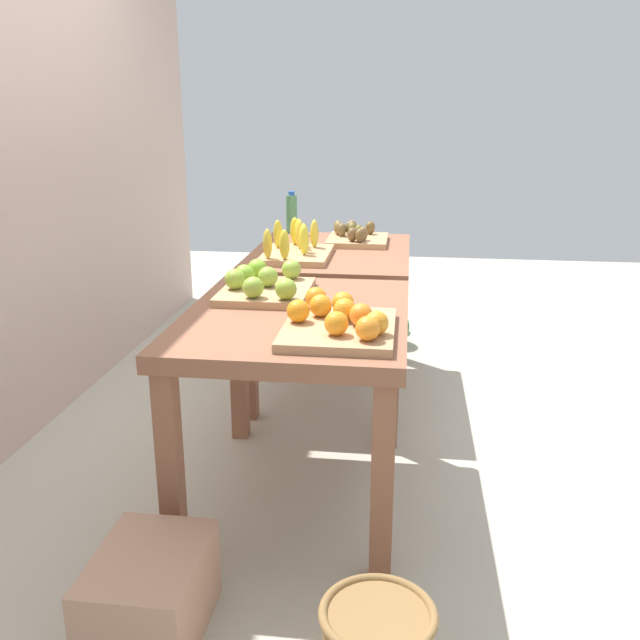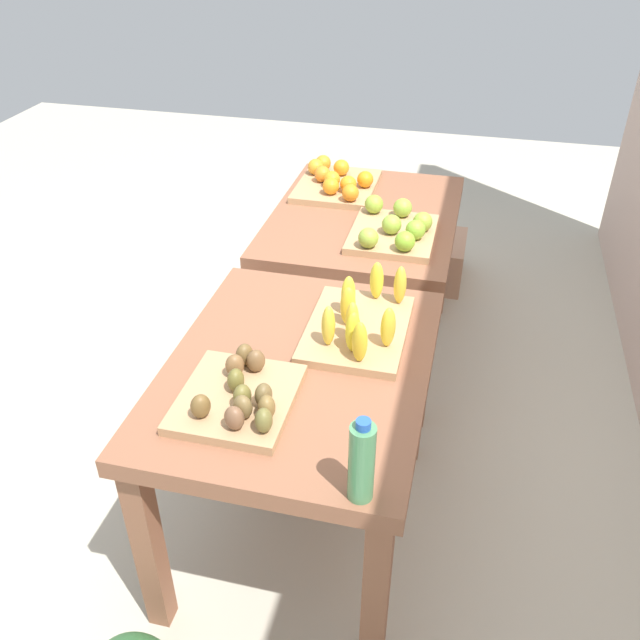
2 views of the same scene
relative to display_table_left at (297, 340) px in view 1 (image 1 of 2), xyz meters
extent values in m
plane|color=#B8B19D|center=(0.56, 0.00, -0.64)|extent=(8.00, 8.00, 0.00)
cube|color=#CCAC9D|center=(0.56, 1.35, 0.86)|extent=(4.40, 0.12, 3.00)
cube|color=brown|center=(0.00, 0.00, 0.08)|extent=(1.04, 0.80, 0.06)
cube|color=brown|center=(-0.46, -0.34, -0.29)|extent=(0.07, 0.07, 0.69)
cube|color=brown|center=(0.46, -0.34, -0.29)|extent=(0.07, 0.07, 0.69)
cube|color=brown|center=(-0.46, 0.34, -0.29)|extent=(0.07, 0.07, 0.69)
cube|color=brown|center=(0.46, 0.34, -0.29)|extent=(0.07, 0.07, 0.69)
cube|color=brown|center=(1.12, 0.00, 0.08)|extent=(1.04, 0.80, 0.06)
cube|color=brown|center=(0.66, -0.34, -0.29)|extent=(0.07, 0.07, 0.69)
cube|color=brown|center=(1.58, -0.34, -0.29)|extent=(0.07, 0.07, 0.69)
cube|color=brown|center=(0.66, 0.34, -0.29)|extent=(0.07, 0.07, 0.69)
cube|color=brown|center=(1.58, 0.34, -0.29)|extent=(0.07, 0.07, 0.69)
cube|color=tan|center=(-0.23, -0.18, 0.12)|extent=(0.44, 0.36, 0.03)
sphere|color=orange|center=(-0.18, -0.19, 0.18)|extent=(0.11, 0.11, 0.08)
sphere|color=orange|center=(-0.14, -0.11, 0.18)|extent=(0.11, 0.11, 0.08)
sphere|color=orange|center=(-0.05, -0.08, 0.18)|extent=(0.11, 0.11, 0.08)
sphere|color=orange|center=(-0.33, -0.18, 0.18)|extent=(0.10, 0.10, 0.08)
sphere|color=orange|center=(-0.23, -0.25, 0.18)|extent=(0.10, 0.10, 0.08)
sphere|color=orange|center=(-0.22, -0.04, 0.18)|extent=(0.10, 0.10, 0.08)
sphere|color=orange|center=(-0.31, -0.30, 0.18)|extent=(0.11, 0.11, 0.08)
sphere|color=orange|center=(-0.10, -0.18, 0.18)|extent=(0.11, 0.11, 0.08)
sphere|color=orange|center=(-0.37, -0.28, 0.18)|extent=(0.10, 0.10, 0.08)
cube|color=tan|center=(0.21, 0.15, 0.12)|extent=(0.40, 0.34, 0.03)
sphere|color=#8DB33A|center=(0.06, 0.17, 0.18)|extent=(0.10, 0.10, 0.08)
sphere|color=#8DB237|center=(0.05, 0.05, 0.18)|extent=(0.09, 0.09, 0.08)
sphere|color=#8DB13B|center=(0.23, 0.15, 0.18)|extent=(0.11, 0.11, 0.08)
sphere|color=#85B933|center=(0.26, 0.25, 0.18)|extent=(0.11, 0.11, 0.08)
sphere|color=#92B63C|center=(0.37, 0.08, 0.18)|extent=(0.11, 0.11, 0.08)
sphere|color=#8FB137|center=(0.18, 0.27, 0.18)|extent=(0.11, 0.11, 0.08)
sphere|color=#83BD2F|center=(0.36, 0.22, 0.18)|extent=(0.10, 0.10, 0.08)
cube|color=tan|center=(0.92, 0.14, 0.12)|extent=(0.44, 0.32, 0.03)
ellipsoid|color=yellow|center=(0.75, 0.26, 0.21)|extent=(0.06, 0.06, 0.14)
ellipsoid|color=yellow|center=(0.92, 0.11, 0.21)|extent=(0.05, 0.05, 0.14)
ellipsoid|color=yellow|center=(0.85, 0.10, 0.21)|extent=(0.07, 0.06, 0.14)
ellipsoid|color=yellow|center=(1.04, 0.08, 0.21)|extent=(0.05, 0.05, 0.14)
ellipsoid|color=yellow|center=(1.00, 0.26, 0.21)|extent=(0.07, 0.06, 0.14)
ellipsoid|color=yellow|center=(1.05, 0.16, 0.21)|extent=(0.07, 0.06, 0.14)
ellipsoid|color=yellow|center=(0.73, 0.17, 0.21)|extent=(0.06, 0.06, 0.14)
ellipsoid|color=yellow|center=(1.10, 0.19, 0.21)|extent=(0.06, 0.06, 0.14)
ellipsoid|color=yellow|center=(1.00, 0.14, 0.21)|extent=(0.06, 0.05, 0.14)
cube|color=tan|center=(1.34, -0.12, 0.12)|extent=(0.36, 0.32, 0.03)
ellipsoid|color=brown|center=(1.36, -0.03, 0.18)|extent=(0.06, 0.05, 0.07)
ellipsoid|color=brown|center=(1.41, -0.01, 0.18)|extent=(0.07, 0.06, 0.07)
ellipsoid|color=brown|center=(1.20, -0.14, 0.18)|extent=(0.07, 0.07, 0.07)
ellipsoid|color=brown|center=(1.22, -0.10, 0.18)|extent=(0.07, 0.07, 0.07)
ellipsoid|color=brown|center=(1.32, -0.13, 0.18)|extent=(0.06, 0.05, 0.07)
ellipsoid|color=brown|center=(1.46, 0.00, 0.18)|extent=(0.07, 0.06, 0.07)
ellipsoid|color=brown|center=(1.45, -0.18, 0.18)|extent=(0.07, 0.07, 0.07)
ellipsoid|color=brown|center=(1.42, -0.07, 0.18)|extent=(0.06, 0.07, 0.07)
ellipsoid|color=brown|center=(1.47, -0.08, 0.18)|extent=(0.06, 0.07, 0.07)
ellipsoid|color=brown|center=(1.25, -0.15, 0.18)|extent=(0.07, 0.07, 0.07)
ellipsoid|color=brown|center=(1.38, -0.09, 0.18)|extent=(0.07, 0.06, 0.07)
cylinder|color=#4C8C59|center=(1.59, 0.28, 0.22)|extent=(0.06, 0.06, 0.22)
cylinder|color=blue|center=(1.59, 0.28, 0.34)|extent=(0.04, 0.04, 0.02)
ellipsoid|color=#2F6233|center=(2.16, -0.21, -0.50)|extent=(0.44, 0.44, 0.27)
ellipsoid|color=#336E38|center=(1.85, -0.28, -0.52)|extent=(0.35, 0.37, 0.24)
torus|color=olive|center=(-0.89, -0.35, -0.42)|extent=(0.31, 0.31, 0.02)
cube|color=tan|center=(-0.79, 0.30, -0.51)|extent=(0.40, 0.30, 0.26)
camera|label=1|loc=(-2.35, -0.39, 0.82)|focal=38.67mm
camera|label=2|loc=(2.70, 0.46, 1.38)|focal=37.89mm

